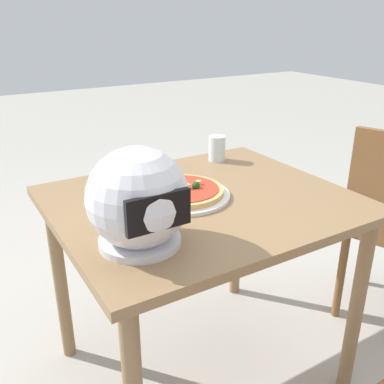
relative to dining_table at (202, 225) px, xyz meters
The scene contains 6 objects.
ground_plane 0.64m from the dining_table, ahead, with size 14.00×14.00×0.00m, color #B2ADA3.
dining_table is the anchor object (origin of this frame).
pizza_plate 0.13m from the dining_table, 38.79° to the right, with size 0.32×0.32×0.01m, color white.
pizza 0.14m from the dining_table, 37.42° to the right, with size 0.28×0.28×0.05m.
motorcycle_helmet 0.42m from the dining_table, 30.11° to the left, with size 0.27×0.27×0.27m.
drinking_glass 0.44m from the dining_table, 130.92° to the right, with size 0.07×0.07×0.10m, color silver.
Camera 1 is at (0.71, 1.12, 1.31)m, focal length 40.56 mm.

